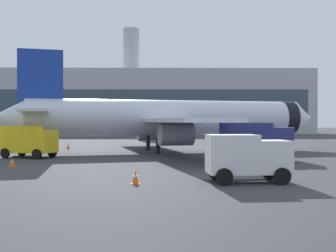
{
  "coord_description": "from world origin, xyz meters",
  "views": [
    {
      "loc": [
        -0.01,
        -2.3,
        3.33
      ],
      "look_at": [
        0.35,
        25.35,
        3.0
      ],
      "focal_mm": 43.99,
      "sensor_mm": 36.0,
      "label": 1
    }
  ],
  "objects_px": {
    "airplane_at_gate": "(169,118)",
    "safety_cone_near": "(12,162)",
    "service_truck": "(28,140)",
    "safety_cone_far": "(135,177)",
    "fuel_truck": "(256,140)",
    "safety_cone_mid": "(68,146)",
    "cargo_van": "(247,156)"
  },
  "relations": [
    {
      "from": "airplane_at_gate",
      "to": "fuel_truck",
      "type": "bearing_deg",
      "value": -53.71
    },
    {
      "from": "safety_cone_near",
      "to": "service_truck",
      "type": "bearing_deg",
      "value": 99.38
    },
    {
      "from": "airplane_at_gate",
      "to": "service_truck",
      "type": "xyz_separation_m",
      "value": [
        -12.88,
        -7.02,
        -2.05
      ]
    },
    {
      "from": "safety_cone_mid",
      "to": "service_truck",
      "type": "bearing_deg",
      "value": -94.34
    },
    {
      "from": "service_truck",
      "to": "cargo_van",
      "type": "distance_m",
      "value": 22.66
    },
    {
      "from": "safety_cone_mid",
      "to": "safety_cone_far",
      "type": "bearing_deg",
      "value": -70.39
    },
    {
      "from": "airplane_at_gate",
      "to": "safety_cone_far",
      "type": "height_order",
      "value": "airplane_at_gate"
    },
    {
      "from": "airplane_at_gate",
      "to": "safety_cone_near",
      "type": "relative_size",
      "value": 57.1
    },
    {
      "from": "fuel_truck",
      "to": "safety_cone_near",
      "type": "height_order",
      "value": "fuel_truck"
    },
    {
      "from": "cargo_van",
      "to": "safety_cone_far",
      "type": "height_order",
      "value": "cargo_van"
    },
    {
      "from": "cargo_van",
      "to": "safety_cone_far",
      "type": "xyz_separation_m",
      "value": [
        -6.01,
        -0.63,
        -1.09
      ]
    },
    {
      "from": "service_truck",
      "to": "safety_cone_far",
      "type": "relative_size",
      "value": 7.16
    },
    {
      "from": "airplane_at_gate",
      "to": "safety_cone_near",
      "type": "distance_m",
      "value": 18.8
    },
    {
      "from": "airplane_at_gate",
      "to": "safety_cone_mid",
      "type": "xyz_separation_m",
      "value": [
        -11.98,
        4.86,
        -3.28
      ]
    },
    {
      "from": "safety_cone_mid",
      "to": "safety_cone_far",
      "type": "height_order",
      "value": "safety_cone_mid"
    },
    {
      "from": "fuel_truck",
      "to": "safety_cone_mid",
      "type": "bearing_deg",
      "value": 142.55
    },
    {
      "from": "safety_cone_mid",
      "to": "safety_cone_far",
      "type": "xyz_separation_m",
      "value": [
        9.88,
        -27.72,
        -0.02
      ]
    },
    {
      "from": "safety_cone_near",
      "to": "safety_cone_far",
      "type": "bearing_deg",
      "value": -41.65
    },
    {
      "from": "fuel_truck",
      "to": "safety_cone_mid",
      "type": "distance_m",
      "value": 24.24
    },
    {
      "from": "fuel_truck",
      "to": "safety_cone_near",
      "type": "distance_m",
      "value": 19.49
    },
    {
      "from": "cargo_van",
      "to": "safety_cone_mid",
      "type": "height_order",
      "value": "cargo_van"
    },
    {
      "from": "safety_cone_mid",
      "to": "safety_cone_near",
      "type": "bearing_deg",
      "value": -89.07
    },
    {
      "from": "cargo_van",
      "to": "safety_cone_far",
      "type": "bearing_deg",
      "value": -174.02
    },
    {
      "from": "cargo_van",
      "to": "safety_cone_near",
      "type": "height_order",
      "value": "cargo_van"
    },
    {
      "from": "service_truck",
      "to": "fuel_truck",
      "type": "xyz_separation_m",
      "value": [
        20.12,
        -2.85,
        0.16
      ]
    },
    {
      "from": "safety_cone_near",
      "to": "fuel_truck",
      "type": "bearing_deg",
      "value": 13.38
    },
    {
      "from": "safety_cone_far",
      "to": "fuel_truck",
      "type": "bearing_deg",
      "value": 54.31
    },
    {
      "from": "service_truck",
      "to": "safety_cone_mid",
      "type": "bearing_deg",
      "value": 85.66
    },
    {
      "from": "service_truck",
      "to": "safety_cone_near",
      "type": "xyz_separation_m",
      "value": [
        1.21,
        -7.34,
        -1.3
      ]
    },
    {
      "from": "cargo_van",
      "to": "fuel_truck",
      "type": "bearing_deg",
      "value": 74.93
    },
    {
      "from": "airplane_at_gate",
      "to": "safety_cone_far",
      "type": "distance_m",
      "value": 23.19
    },
    {
      "from": "safety_cone_mid",
      "to": "safety_cone_far",
      "type": "distance_m",
      "value": 29.43
    }
  ]
}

